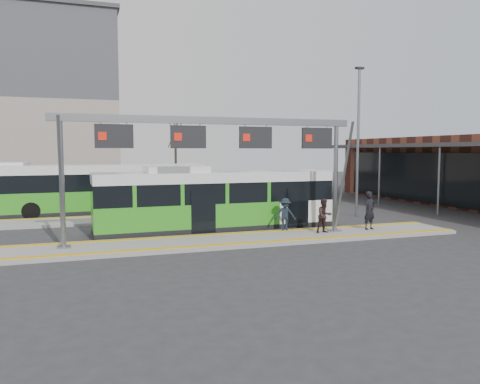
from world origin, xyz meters
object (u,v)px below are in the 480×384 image
object	(u,v)px
gantry	(215,142)
passenger_c	(285,214)
passenger_a	(370,210)
hero_bus	(215,201)
passenger_b	(324,216)

from	to	relation	value
gantry	passenger_c	size ratio (longest dim) A/B	8.40
passenger_a	passenger_c	size ratio (longest dim) A/B	1.19
gantry	hero_bus	xyz separation A→B (m)	(0.75, 2.77, -2.84)
gantry	passenger_c	distance (m)	5.04
hero_bus	passenger_b	xyz separation A→B (m)	(4.38, -3.03, -0.52)
passenger_a	passenger_b	bearing A→B (deg)	169.51
gantry	passenger_a	distance (m)	8.31
passenger_a	passenger_b	size ratio (longest dim) A/B	1.16
passenger_c	hero_bus	bearing A→B (deg)	159.93
gantry	passenger_a	size ratio (longest dim) A/B	7.08
gantry	passenger_b	bearing A→B (deg)	-2.82
gantry	passenger_b	xyz separation A→B (m)	(5.13, -0.25, -3.36)
passenger_c	gantry	bearing A→B (deg)	-153.31
passenger_b	gantry	bearing A→B (deg)	171.08
gantry	passenger_c	bearing A→B (deg)	13.07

